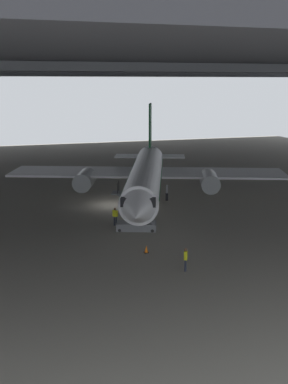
% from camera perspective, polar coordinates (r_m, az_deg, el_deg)
% --- Properties ---
extents(ground_plane, '(110.00, 110.00, 0.00)m').
position_cam_1_polar(ground_plane, '(51.99, -3.90, -1.59)').
color(ground_plane, gray).
extents(hangar_structure, '(121.00, 99.00, 15.96)m').
position_cam_1_polar(hangar_structure, '(63.83, -7.04, 14.96)').
color(hangar_structure, '#4C4F54').
rests_on(hangar_structure, ground_plane).
extents(airplane_main, '(31.66, 31.88, 10.45)m').
position_cam_1_polar(airplane_main, '(51.40, 0.25, 2.00)').
color(airplane_main, white).
rests_on(airplane_main, ground_plane).
extents(boarding_stairs, '(4.23, 2.66, 4.45)m').
position_cam_1_polar(boarding_stairs, '(43.16, -1.01, -3.66)').
color(boarding_stairs, slate).
rests_on(boarding_stairs, ground_plane).
extents(crew_worker_near_nose, '(0.37, 0.49, 1.72)m').
position_cam_1_polar(crew_worker_near_nose, '(34.04, 5.03, -7.91)').
color(crew_worker_near_nose, '#232838').
rests_on(crew_worker_near_nose, ground_plane).
extents(crew_worker_by_stairs, '(0.48, 0.38, 1.71)m').
position_cam_1_polar(crew_worker_by_stairs, '(44.45, -3.49, -2.82)').
color(crew_worker_by_stairs, '#232838').
rests_on(crew_worker_by_stairs, ground_plane).
extents(traffic_cone_orange, '(0.36, 0.36, 0.60)m').
position_cam_1_polar(traffic_cone_orange, '(37.64, 0.27, -6.89)').
color(traffic_cone_orange, black).
rests_on(traffic_cone_orange, ground_plane).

